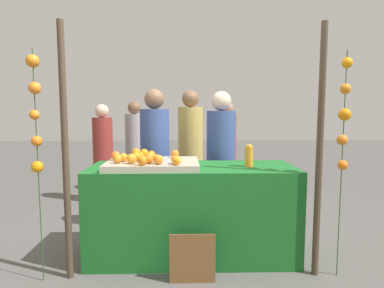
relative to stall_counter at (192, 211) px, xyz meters
name	(u,v)px	position (x,y,z in m)	size (l,w,h in m)	color
ground_plane	(192,255)	(0.00, 0.00, -0.45)	(24.00, 24.00, 0.00)	#565451
stall_counter	(192,211)	(0.00, 0.00, 0.00)	(1.96, 0.73, 0.89)	#196023
orange_tray	(153,164)	(-0.37, -0.04, 0.48)	(0.86, 0.61, 0.06)	#B2AD99
orange_0	(131,159)	(-0.55, -0.20, 0.55)	(0.09, 0.09, 0.09)	orange
orange_1	(136,157)	(-0.53, -0.05, 0.55)	(0.09, 0.09, 0.09)	orange
orange_2	(151,154)	(-0.41, 0.14, 0.54)	(0.07, 0.07, 0.07)	orange
orange_3	(144,153)	(-0.48, 0.17, 0.55)	(0.09, 0.09, 0.09)	orange
orange_4	(123,157)	(-0.65, -0.07, 0.55)	(0.08, 0.08, 0.08)	orange
orange_5	(140,156)	(-0.50, 0.05, 0.54)	(0.08, 0.08, 0.08)	orange
orange_6	(176,160)	(-0.15, -0.28, 0.55)	(0.08, 0.08, 0.08)	orange
orange_7	(116,156)	(-0.73, 0.01, 0.55)	(0.09, 0.09, 0.09)	orange
orange_8	(175,160)	(-0.16, -0.19, 0.54)	(0.07, 0.07, 0.07)	orange
orange_9	(159,160)	(-0.31, -0.23, 0.55)	(0.08, 0.08, 0.08)	orange
orange_10	(157,158)	(-0.33, -0.12, 0.54)	(0.07, 0.07, 0.07)	orange
orange_11	(148,159)	(-0.40, -0.20, 0.54)	(0.08, 0.08, 0.08)	orange
orange_12	(150,157)	(-0.40, -0.02, 0.54)	(0.08, 0.08, 0.08)	orange
orange_13	(142,160)	(-0.44, -0.28, 0.55)	(0.09, 0.09, 0.09)	orange
orange_14	(175,154)	(-0.17, 0.15, 0.55)	(0.08, 0.08, 0.08)	orange
orange_15	(117,159)	(-0.68, -0.17, 0.55)	(0.08, 0.08, 0.08)	orange
orange_16	(136,153)	(-0.57, 0.21, 0.55)	(0.09, 0.09, 0.09)	orange
juice_bottle	(249,156)	(0.54, -0.03, 0.55)	(0.08, 0.08, 0.21)	orange
chalkboard_sign	(192,259)	(-0.01, -0.52, -0.24)	(0.38, 0.03, 0.43)	brown
vendor_left	(155,167)	(-0.42, 0.66, 0.33)	(0.33, 0.33, 1.66)	#384C8C
vendor_right	(221,168)	(0.34, 0.63, 0.32)	(0.33, 0.33, 1.64)	#384C8C
crowd_person_0	(226,154)	(0.59, 2.10, 0.28)	(0.31, 0.31, 1.56)	maroon
crowd_person_1	(190,156)	(0.01, 1.42, 0.34)	(0.34, 0.34, 1.69)	tan
crowd_person_2	(103,157)	(-1.33, 1.95, 0.26)	(0.30, 0.30, 1.51)	maroon
crowd_person_3	(135,151)	(-0.92, 2.50, 0.28)	(0.31, 0.31, 1.57)	#99999E
canopy_post_left	(65,153)	(-1.06, -0.40, 0.63)	(0.06, 0.06, 2.15)	#473828
canopy_post_right	(319,153)	(1.06, -0.40, 0.63)	(0.06, 0.06, 2.15)	#473828
garland_strand_left	(35,111)	(-1.27, -0.46, 0.98)	(0.11, 0.11, 1.92)	#2D4C23
garland_strand_right	(344,115)	(1.25, -0.43, 0.94)	(0.10, 0.11, 1.92)	#2D4C23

